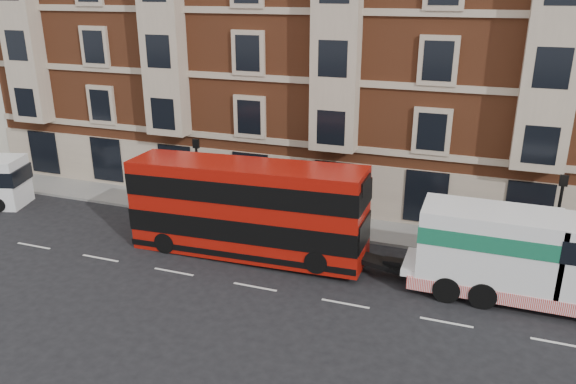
{
  "coord_description": "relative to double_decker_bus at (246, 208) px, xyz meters",
  "views": [
    {
      "loc": [
        8.58,
        -19.52,
        12.12
      ],
      "look_at": [
        0.06,
        4.0,
        2.99
      ],
      "focal_mm": 35.0,
      "sensor_mm": 36.0,
      "label": 1
    }
  ],
  "objects": [
    {
      "name": "lamp_post_west",
      "position": [
        -4.42,
        3.44,
        0.25
      ],
      "size": [
        0.35,
        0.15,
        4.35
      ],
      "color": "black",
      "rests_on": "sidewalk"
    },
    {
      "name": "sidewalk",
      "position": [
        1.58,
        4.74,
        -2.35
      ],
      "size": [
        90.0,
        3.0,
        0.15
      ],
      "primitive_type": "cube",
      "color": "slate",
      "rests_on": "ground"
    },
    {
      "name": "pedestrian",
      "position": [
        -8.3,
        3.5,
        -1.39
      ],
      "size": [
        0.77,
        0.71,
        1.76
      ],
      "primitive_type": "imported",
      "rotation": [
        0.0,
        0.0,
        -0.61
      ],
      "color": "#16232C",
      "rests_on": "sidewalk"
    },
    {
      "name": "tow_truck",
      "position": [
        12.06,
        0.0,
        -0.42
      ],
      "size": [
        9.05,
        2.67,
        3.77
      ],
      "color": "white",
      "rests_on": "ground"
    },
    {
      "name": "double_decker_bus",
      "position": [
        0.0,
        0.0,
        0.0
      ],
      "size": [
        11.3,
        2.59,
        4.57
      ],
      "color": "#A31109",
      "rests_on": "ground"
    },
    {
      "name": "lamp_post_east",
      "position": [
        13.58,
        3.44,
        0.25
      ],
      "size": [
        0.35,
        0.15,
        4.35
      ],
      "color": "black",
      "rests_on": "sidewalk"
    },
    {
      "name": "ground",
      "position": [
        1.58,
        -2.76,
        -2.42
      ],
      "size": [
        120.0,
        120.0,
        0.0
      ],
      "primitive_type": "plane",
      "color": "black",
      "rests_on": "ground"
    },
    {
      "name": "victorian_terrace",
      "position": [
        2.08,
        12.24,
        7.64
      ],
      "size": [
        45.0,
        12.0,
        20.4
      ],
      "color": "brown",
      "rests_on": "ground"
    }
  ]
}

